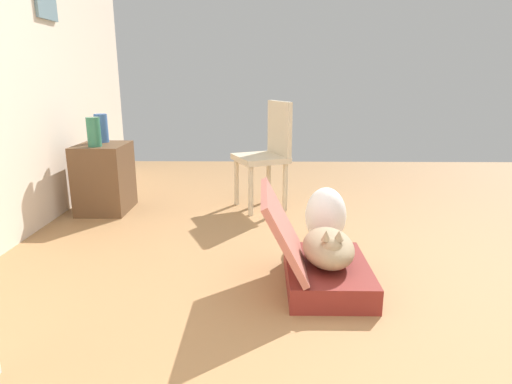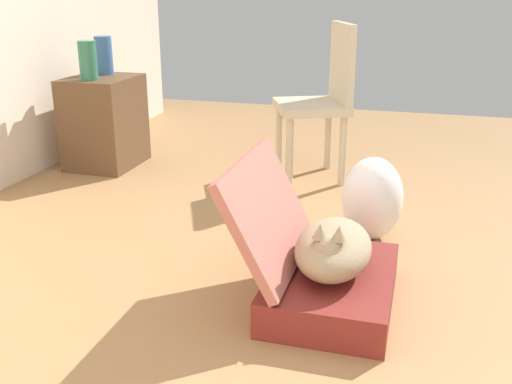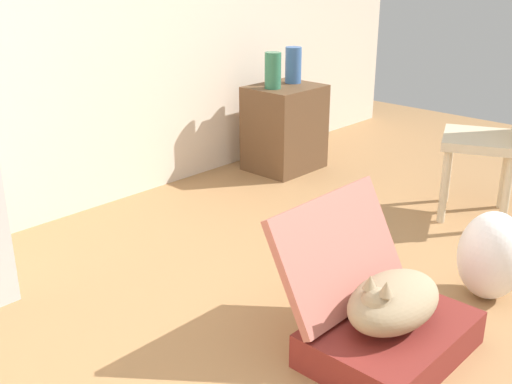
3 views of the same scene
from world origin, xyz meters
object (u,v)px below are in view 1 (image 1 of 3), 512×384
Objects in this scene: vase_short at (101,128)px; chair at (268,151)px; suitcase_base at (327,275)px; vase_tall at (94,132)px; cat at (328,248)px; plastic_bag_white at (326,215)px; side_table at (104,178)px.

chair reaches higher than vase_short.
vase_short reaches higher than suitcase_base.
vase_tall is at bearing -103.71° from chair.
suitcase_base is 2.43m from vase_short.
cat is (-0.01, 0.00, 0.17)m from suitcase_base.
side_table is (0.74, 1.82, 0.09)m from plastic_bag_white.
chair is (1.54, 0.32, 0.44)m from suitcase_base.
side_table is 1.44m from chair.
side_table reaches higher than plastic_bag_white.
chair reaches higher than plastic_bag_white.
cat is 2.11× the size of vase_short.
vase_short reaches higher than vase_tall.
chair is at bearing -79.90° from vase_tall.
chair is (0.13, -1.42, 0.22)m from side_table.
plastic_bag_white is at bearing -114.87° from vase_short.
suitcase_base is at bearing -2.39° from cat.
side_table is 0.62× the size of chair.
cat is at bearing 177.61° from suitcase_base.
plastic_bag_white is at bearing -108.66° from vase_tall.
vase_short is (1.53, 1.77, 0.64)m from suitcase_base.
side_table reaches higher than suitcase_base.
vase_tall is (1.30, 1.75, 0.47)m from cat.
cat is 2.23m from vase_tall.
plastic_bag_white is at bearing 0.85° from chair.
suitcase_base is at bearing -126.39° from vase_tall.
vase_short is 1.47m from chair.
side_table is at bearing 51.01° from suitcase_base.
suitcase_base is 2.61× the size of vase_short.
side_table is at bearing -3.16° from vase_tall.
vase_tall reaches higher than suitcase_base.
plastic_bag_white is 1.63× the size of vase_short.
side_table is (1.41, 1.74, 0.23)m from suitcase_base.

